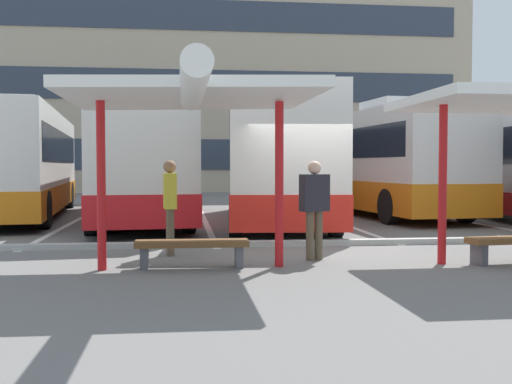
{
  "coord_description": "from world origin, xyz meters",
  "views": [
    {
      "loc": [
        -2.62,
        -11.79,
        1.65
      ],
      "look_at": [
        -0.86,
        2.61,
        1.03
      ],
      "focal_mm": 43.35,
      "sensor_mm": 36.0,
      "label": 1
    }
  ],
  "objects_px": {
    "coach_bus_0": "(22,164)",
    "waiting_passenger_1": "(314,202)",
    "coach_bus_4": "(510,164)",
    "coach_bus_2": "(276,161)",
    "coach_bus_1": "(135,166)",
    "waiting_passenger_0": "(170,200)",
    "coach_bus_3": "(378,164)",
    "bench_0": "(192,247)",
    "waiting_shelter_0": "(192,97)"
  },
  "relations": [
    {
      "from": "coach_bus_2",
      "to": "coach_bus_4",
      "type": "height_order",
      "value": "coach_bus_2"
    },
    {
      "from": "coach_bus_0",
      "to": "bench_0",
      "type": "relative_size",
      "value": 6.38
    },
    {
      "from": "coach_bus_0",
      "to": "waiting_passenger_0",
      "type": "xyz_separation_m",
      "value": [
        4.84,
        -9.15,
        -0.67
      ]
    },
    {
      "from": "coach_bus_1",
      "to": "coach_bus_3",
      "type": "height_order",
      "value": "coach_bus_3"
    },
    {
      "from": "coach_bus_4",
      "to": "bench_0",
      "type": "bearing_deg",
      "value": -140.15
    },
    {
      "from": "waiting_passenger_0",
      "to": "waiting_passenger_1",
      "type": "relative_size",
      "value": 1.01
    },
    {
      "from": "bench_0",
      "to": "waiting_passenger_1",
      "type": "distance_m",
      "value": 2.31
    },
    {
      "from": "coach_bus_1",
      "to": "waiting_shelter_0",
      "type": "distance_m",
      "value": 9.95
    },
    {
      "from": "coach_bus_4",
      "to": "coach_bus_2",
      "type": "bearing_deg",
      "value": -175.75
    },
    {
      "from": "coach_bus_3",
      "to": "bench_0",
      "type": "bearing_deg",
      "value": -121.96
    },
    {
      "from": "coach_bus_3",
      "to": "waiting_passenger_1",
      "type": "bearing_deg",
      "value": -113.94
    },
    {
      "from": "waiting_shelter_0",
      "to": "coach_bus_0",
      "type": "bearing_deg",
      "value": 115.5
    },
    {
      "from": "coach_bus_2",
      "to": "bench_0",
      "type": "distance_m",
      "value": 8.45
    },
    {
      "from": "coach_bus_0",
      "to": "waiting_passenger_1",
      "type": "xyz_separation_m",
      "value": [
        7.34,
        -10.03,
        -0.69
      ]
    },
    {
      "from": "coach_bus_4",
      "to": "waiting_passenger_0",
      "type": "bearing_deg",
      "value": -146.33
    },
    {
      "from": "coach_bus_4",
      "to": "coach_bus_1",
      "type": "bearing_deg",
      "value": 175.16
    },
    {
      "from": "coach_bus_0",
      "to": "coach_bus_4",
      "type": "relative_size",
      "value": 0.96
    },
    {
      "from": "coach_bus_2",
      "to": "bench_0",
      "type": "relative_size",
      "value": 6.08
    },
    {
      "from": "coach_bus_4",
      "to": "bench_0",
      "type": "xyz_separation_m",
      "value": [
        -10.15,
        -8.47,
        -1.36
      ]
    },
    {
      "from": "coach_bus_2",
      "to": "coach_bus_3",
      "type": "relative_size",
      "value": 1.06
    },
    {
      "from": "coach_bus_4",
      "to": "waiting_passenger_1",
      "type": "height_order",
      "value": "coach_bus_4"
    },
    {
      "from": "coach_bus_2",
      "to": "coach_bus_0",
      "type": "bearing_deg",
      "value": 160.88
    },
    {
      "from": "coach_bus_3",
      "to": "waiting_shelter_0",
      "type": "height_order",
      "value": "coach_bus_3"
    },
    {
      "from": "coach_bus_1",
      "to": "coach_bus_4",
      "type": "relative_size",
      "value": 1.01
    },
    {
      "from": "coach_bus_2",
      "to": "waiting_passenger_0",
      "type": "height_order",
      "value": "coach_bus_2"
    },
    {
      "from": "coach_bus_2",
      "to": "coach_bus_1",
      "type": "bearing_deg",
      "value": 159.57
    },
    {
      "from": "coach_bus_0",
      "to": "waiting_shelter_0",
      "type": "bearing_deg",
      "value": -64.5
    },
    {
      "from": "coach_bus_3",
      "to": "coach_bus_1",
      "type": "bearing_deg",
      "value": -173.41
    },
    {
      "from": "waiting_shelter_0",
      "to": "waiting_passenger_0",
      "type": "relative_size",
      "value": 2.94
    },
    {
      "from": "coach_bus_0",
      "to": "waiting_shelter_0",
      "type": "distance_m",
      "value": 12.14
    },
    {
      "from": "waiting_shelter_0",
      "to": "waiting_passenger_1",
      "type": "relative_size",
      "value": 2.96
    },
    {
      "from": "coach_bus_2",
      "to": "coach_bus_3",
      "type": "distance_m",
      "value": 4.61
    },
    {
      "from": "coach_bus_4",
      "to": "bench_0",
      "type": "relative_size",
      "value": 6.62
    },
    {
      "from": "coach_bus_2",
      "to": "coach_bus_4",
      "type": "bearing_deg",
      "value": 4.25
    },
    {
      "from": "waiting_passenger_1",
      "to": "coach_bus_3",
      "type": "bearing_deg",
      "value": 66.06
    },
    {
      "from": "coach_bus_0",
      "to": "waiting_passenger_0",
      "type": "relative_size",
      "value": 6.65
    },
    {
      "from": "coach_bus_1",
      "to": "waiting_passenger_1",
      "type": "distance_m",
      "value": 9.63
    },
    {
      "from": "coach_bus_4",
      "to": "waiting_shelter_0",
      "type": "bearing_deg",
      "value": -139.15
    },
    {
      "from": "coach_bus_3",
      "to": "waiting_shelter_0",
      "type": "distance_m",
      "value": 12.55
    },
    {
      "from": "waiting_shelter_0",
      "to": "bench_0",
      "type": "xyz_separation_m",
      "value": [
        0.0,
        0.3,
        -2.37
      ]
    },
    {
      "from": "coach_bus_0",
      "to": "waiting_passenger_0",
      "type": "bearing_deg",
      "value": -62.15
    },
    {
      "from": "coach_bus_1",
      "to": "waiting_passenger_0",
      "type": "xyz_separation_m",
      "value": [
        1.2,
        -8.0,
        -0.62
      ]
    },
    {
      "from": "coach_bus_4",
      "to": "waiting_passenger_1",
      "type": "relative_size",
      "value": 6.95
    },
    {
      "from": "waiting_shelter_0",
      "to": "waiting_passenger_0",
      "type": "height_order",
      "value": "waiting_shelter_0"
    },
    {
      "from": "waiting_shelter_0",
      "to": "bench_0",
      "type": "height_order",
      "value": "waiting_shelter_0"
    },
    {
      "from": "coach_bus_3",
      "to": "bench_0",
      "type": "xyz_separation_m",
      "value": [
        -6.48,
        -10.39,
        -1.38
      ]
    },
    {
      "from": "coach_bus_3",
      "to": "waiting_passenger_0",
      "type": "bearing_deg",
      "value": -127.52
    },
    {
      "from": "coach_bus_0",
      "to": "coach_bus_1",
      "type": "relative_size",
      "value": 0.96
    },
    {
      "from": "coach_bus_0",
      "to": "coach_bus_3",
      "type": "relative_size",
      "value": 1.11
    },
    {
      "from": "coach_bus_0",
      "to": "coach_bus_1",
      "type": "height_order",
      "value": "coach_bus_0"
    }
  ]
}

